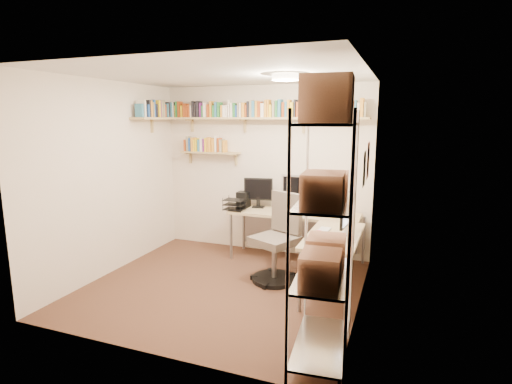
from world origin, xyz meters
The scene contains 6 objects.
ground centered at (0.00, 0.00, 0.00)m, with size 3.20×3.20×0.00m, color #46281E.
room_shell centered at (0.00, 0.00, 1.55)m, with size 3.24×3.04×2.52m.
wall_shelves centered at (-0.41, 1.30, 2.03)m, with size 3.12×1.09×0.80m.
corner_desk centered at (0.63, 0.95, 0.70)m, with size 1.98×1.81×1.23m.
office_chair centered at (0.56, 0.44, 0.47)m, with size 0.65×0.66×1.11m.
wire_rack centered at (1.42, -1.13, 1.41)m, with size 0.52×0.94×2.32m.
Camera 1 is at (1.98, -4.14, 2.02)m, focal length 28.00 mm.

